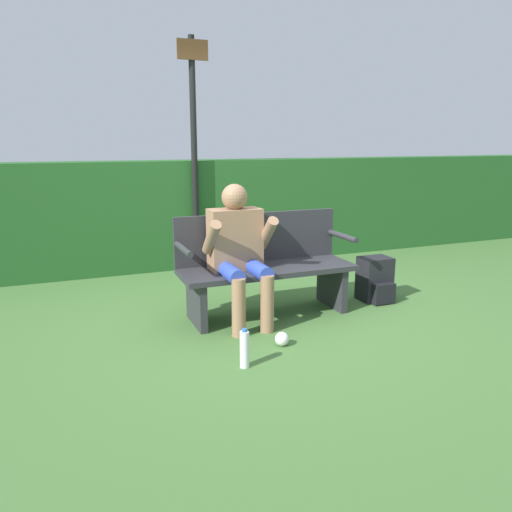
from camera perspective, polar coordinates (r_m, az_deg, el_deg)
The scene contains 8 objects.
ground_plane at distance 4.44m, azimuth 1.33°, elevation -6.72°, with size 40.00×40.00×0.00m, color #426B33.
hedge_back at distance 6.15m, azimuth -6.11°, elevation 4.93°, with size 12.00×0.42×1.27m.
park_bench at distance 4.37m, azimuth 1.01°, elevation -1.10°, with size 1.53×0.51×0.88m.
person_seated at distance 4.13m, azimuth -1.99°, elevation 1.04°, with size 0.57×0.58×1.16m.
backpack at distance 4.91m, azimuth 13.49°, elevation -2.71°, with size 0.29×0.31×0.42m.
water_bottle at distance 3.42m, azimuth -1.33°, elevation -10.58°, with size 0.06×0.06×0.28m.
signpost at distance 5.79m, azimuth -7.08°, elevation 12.38°, with size 0.34×0.09×2.61m.
litter_crumple at distance 3.79m, azimuth 2.98°, elevation -9.45°, with size 0.11×0.11×0.11m.
Camera 1 is at (-1.65, -3.84, 1.51)m, focal length 35.00 mm.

